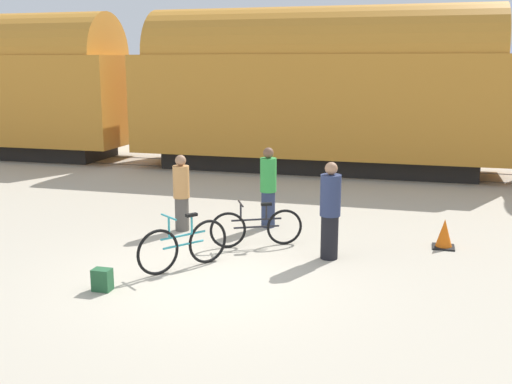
% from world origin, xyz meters
% --- Properties ---
extents(ground_plane, '(80.00, 80.00, 0.00)m').
position_xyz_m(ground_plane, '(0.00, 0.00, 0.00)').
color(ground_plane, '#B2A893').
extents(freight_train, '(36.62, 3.05, 5.07)m').
position_xyz_m(freight_train, '(-0.00, 10.25, 2.63)').
color(freight_train, black).
rests_on(freight_train, ground_plane).
extents(rail_near, '(48.62, 0.07, 0.01)m').
position_xyz_m(rail_near, '(0.00, 9.53, 0.01)').
color(rail_near, '#4C4238').
rests_on(rail_near, ground_plane).
extents(rail_far, '(48.62, 0.07, 0.01)m').
position_xyz_m(rail_far, '(0.00, 10.96, 0.01)').
color(rail_far, '#4C4238').
rests_on(rail_far, ground_plane).
extents(bicycle_teal, '(1.07, 1.42, 0.95)m').
position_xyz_m(bicycle_teal, '(-0.55, 0.32, 0.40)').
color(bicycle_teal, black).
rests_on(bicycle_teal, ground_plane).
extents(bicycle_black, '(1.60, 0.83, 0.85)m').
position_xyz_m(bicycle_black, '(0.30, 1.84, 0.36)').
color(bicycle_black, black).
rests_on(bicycle_black, ground_plane).
extents(person_in_tan, '(0.33, 0.33, 1.57)m').
position_xyz_m(person_in_tan, '(-1.46, 2.49, 0.78)').
color(person_in_tan, '#514C47').
rests_on(person_in_tan, ground_plane).
extents(person_in_navy, '(0.36, 0.36, 1.72)m').
position_xyz_m(person_in_navy, '(1.72, 1.48, 0.86)').
color(person_in_navy, black).
rests_on(person_in_navy, ground_plane).
extents(person_in_green, '(0.34, 0.34, 1.68)m').
position_xyz_m(person_in_green, '(0.18, 3.22, 0.84)').
color(person_in_green, '#283351').
rests_on(person_in_green, ground_plane).
extents(backpack, '(0.28, 0.20, 0.34)m').
position_xyz_m(backpack, '(-1.37, -0.93, 0.17)').
color(backpack, '#235633').
rests_on(backpack, ground_plane).
extents(traffic_cone, '(0.40, 0.40, 0.55)m').
position_xyz_m(traffic_cone, '(3.69, 2.66, 0.25)').
color(traffic_cone, black).
rests_on(traffic_cone, ground_plane).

